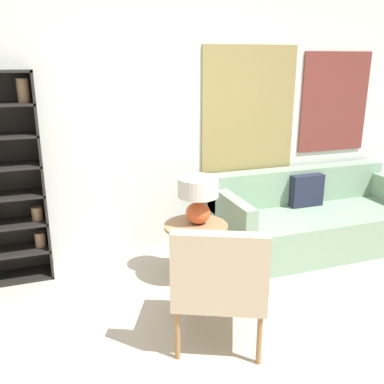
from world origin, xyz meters
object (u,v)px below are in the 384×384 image
(armchair, at_px, (220,278))
(side_table, at_px, (196,230))
(couch, at_px, (312,220))
(table_lamp, at_px, (198,195))

(armchair, xyz_separation_m, side_table, (0.17, 0.94, -0.04))
(armchair, height_order, side_table, armchair)
(armchair, distance_m, couch, 2.00)
(armchair, xyz_separation_m, couch, (1.57, 1.22, -0.23))
(table_lamp, bearing_deg, side_table, -132.68)
(couch, bearing_deg, table_lamp, -169.74)
(couch, distance_m, side_table, 1.44)
(couch, relative_size, table_lamp, 4.94)
(armchair, distance_m, table_lamp, 1.03)
(couch, bearing_deg, armchair, -142.12)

